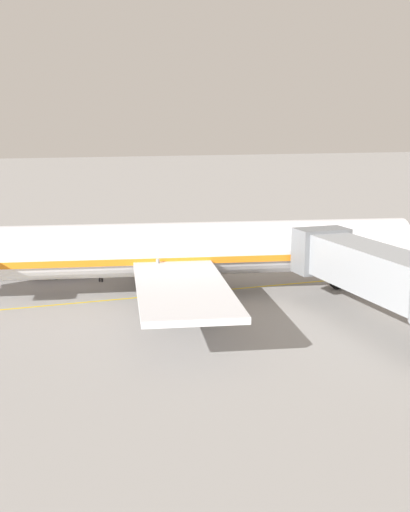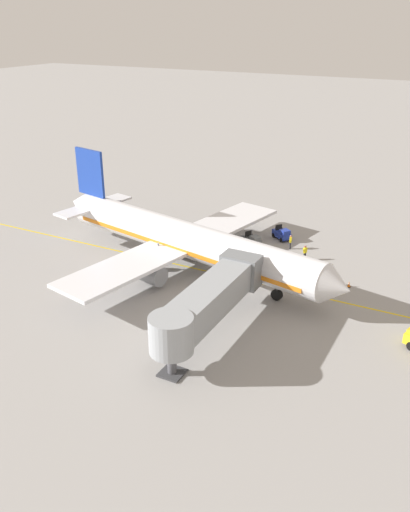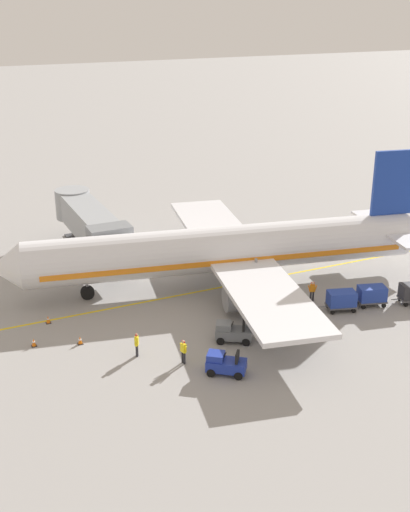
{
  "view_description": "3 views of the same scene",
  "coord_description": "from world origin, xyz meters",
  "views": [
    {
      "loc": [
        41.77,
        -12.16,
        11.73
      ],
      "look_at": [
        1.14,
        2.0,
        2.86
      ],
      "focal_mm": 44.6,
      "sensor_mm": 36.0,
      "label": 1
    },
    {
      "loc": [
        45.73,
        26.95,
        24.78
      ],
      "look_at": [
        1.85,
        3.74,
        2.65
      ],
      "focal_mm": 38.02,
      "sensor_mm": 36.0,
      "label": 2
    },
    {
      "loc": [
        -44.35,
        23.16,
        22.33
      ],
      "look_at": [
        1.72,
        1.81,
        2.28
      ],
      "focal_mm": 46.02,
      "sensor_mm": 36.0,
      "label": 3
    }
  ],
  "objects": [
    {
      "name": "baggage_cart_second_in_train",
      "position": [
        -7.97,
        -7.94,
        0.95
      ],
      "size": [
        1.87,
        2.98,
        1.58
      ],
      "color": "#4C4C51",
      "rests_on": "ground"
    },
    {
      "name": "gate_lead_in_line",
      "position": [
        0.0,
        0.0,
        0.0
      ],
      "size": [
        0.24,
        80.0,
        0.01
      ],
      "primitive_type": "cube",
      "color": "gold",
      "rests_on": "ground"
    },
    {
      "name": "baggage_tug_trailing",
      "position": [
        -12.11,
        6.83,
        0.71
      ],
      "size": [
        2.46,
        2.72,
        1.62
      ],
      "color": "#1E339E",
      "rests_on": "ground"
    },
    {
      "name": "baggage_tug_lead",
      "position": [
        -8.54,
        4.48,
        0.71
      ],
      "size": [
        2.28,
        2.77,
        1.62
      ],
      "color": "slate",
      "rests_on": "ground"
    },
    {
      "name": "safety_cone_nose_right",
      "position": [
        -4.46,
        14.2,
        0.29
      ],
      "size": [
        0.36,
        0.36,
        0.59
      ],
      "color": "black",
      "rests_on": "ground"
    },
    {
      "name": "safety_cone_nose_left",
      "position": [
        -0.4,
        15.52,
        0.29
      ],
      "size": [
        0.36,
        0.36,
        0.59
      ],
      "color": "black",
      "rests_on": "ground"
    },
    {
      "name": "parked_airliner",
      "position": [
        0.19,
        0.51,
        3.19
      ],
      "size": [
        30.44,
        37.14,
        10.63
      ],
      "color": "silver",
      "rests_on": "ground"
    },
    {
      "name": "safety_cone_wing_tip",
      "position": [
        -3.42,
        17.17,
        0.29
      ],
      "size": [
        0.36,
        0.36,
        0.59
      ],
      "color": "black",
      "rests_on": "ground"
    },
    {
      "name": "baggage_cart_front",
      "position": [
        -7.73,
        -5.27,
        0.95
      ],
      "size": [
        1.87,
        2.98,
        1.58
      ],
      "color": "#4C4C51",
      "rests_on": "ground"
    },
    {
      "name": "ground_plane",
      "position": [
        0.0,
        0.0,
        0.0
      ],
      "size": [
        400.0,
        400.0,
        0.0
      ],
      "primitive_type": "plane",
      "color": "gray"
    },
    {
      "name": "ground_crew_loader",
      "position": [
        -7.67,
        11.17,
        0.95
      ],
      "size": [
        0.69,
        0.41,
        1.69
      ],
      "color": "#232328",
      "rests_on": "ground"
    },
    {
      "name": "ground_crew_wing_walker",
      "position": [
        -9.83,
        8.71,
        0.95
      ],
      "size": [
        0.72,
        0.32,
        1.69
      ],
      "color": "#232328",
      "rests_on": "ground"
    },
    {
      "name": "ground_crew_marshaller",
      "position": [
        -5.42,
        -4.16,
        0.95
      ],
      "size": [
        0.37,
        0.7,
        1.69
      ],
      "color": "#232328",
      "rests_on": "ground"
    },
    {
      "name": "jet_bridge",
      "position": [
        11.21,
        9.0,
        3.46
      ],
      "size": [
        14.98,
        3.5,
        4.98
      ],
      "color": "#93999E",
      "rests_on": "ground"
    }
  ]
}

